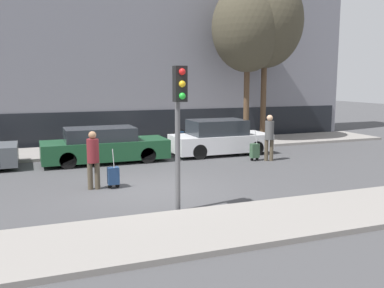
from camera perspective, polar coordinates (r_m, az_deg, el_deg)
ground_plane at (r=12.39m, az=-5.41°, el=-6.00°), size 80.00×80.00×0.00m
sidewalk_near at (r=8.98m, az=1.23°, el=-11.29°), size 28.00×2.50×0.12m
sidewalk_far at (r=19.08m, az=-11.13°, el=-0.78°), size 28.00×3.00×0.12m
building_facade at (r=22.53m, az=-13.24°, el=16.17°), size 28.00×2.73×12.37m
parked_car_1 at (r=16.48m, az=-11.64°, el=-0.25°), size 4.67×1.70×1.33m
parked_car_2 at (r=17.93m, az=3.69°, el=0.76°), size 4.11×1.76×1.46m
pedestrian_left at (r=12.44m, az=-13.05°, el=-1.65°), size 0.35×0.34×1.67m
trolley_left at (r=12.55m, az=-10.45°, el=-4.19°), size 0.34×0.29×1.16m
pedestrian_right at (r=16.68m, az=10.27°, el=1.22°), size 0.34×0.34×1.78m
trolley_right at (r=16.68m, az=8.36°, el=-0.90°), size 0.34×0.29×1.20m
traffic_light at (r=9.76m, az=-1.73°, el=4.68°), size 0.28×0.47×3.42m
parked_bicycle at (r=20.23m, az=-0.31°, el=1.15°), size 1.77×0.06×0.96m
bare_tree_near_crossing at (r=21.45m, az=7.44°, el=15.10°), size 3.49×3.49×7.60m
bare_tree_down_street at (r=22.02m, az=9.74°, el=15.78°), size 3.71×3.71×8.08m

